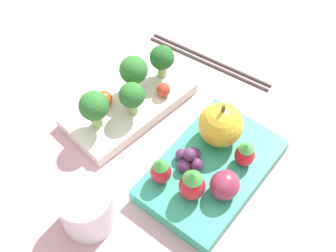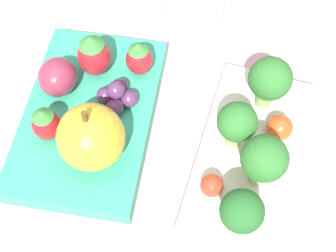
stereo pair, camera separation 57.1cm
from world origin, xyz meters
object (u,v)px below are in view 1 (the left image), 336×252
(apple, at_px, (221,125))
(drinking_cup, at_px, (84,207))
(broccoli_floret_3, at_px, (134,71))
(cherry_tomato_1, at_px, (104,99))
(bento_box_savoury, at_px, (129,105))
(broccoli_floret_2, at_px, (94,107))
(broccoli_floret_0, at_px, (162,59))
(strawberry_0, at_px, (192,185))
(grape_cluster, at_px, (189,159))
(chopsticks_pair, at_px, (209,61))
(bento_box_fruit, at_px, (211,170))
(strawberry_2, at_px, (245,154))
(broccoli_floret_1, at_px, (132,96))
(cherry_tomato_0, at_px, (163,90))
(strawberry_1, at_px, (161,171))
(plum, at_px, (225,185))

(apple, bearing_deg, drinking_cup, 158.79)
(broccoli_floret_3, distance_m, cherry_tomato_1, 0.06)
(bento_box_savoury, distance_m, broccoli_floret_2, 0.08)
(broccoli_floret_0, height_order, strawberry_0, same)
(strawberry_0, xyz_separation_m, grape_cluster, (0.03, 0.03, -0.01))
(broccoli_floret_2, height_order, chopsticks_pair, broccoli_floret_2)
(bento_box_savoury, xyz_separation_m, grape_cluster, (-0.04, -0.13, 0.03))
(drinking_cup, bearing_deg, apple, -21.21)
(bento_box_fruit, relative_size, strawberry_2, 4.83)
(apple, height_order, chopsticks_pair, apple)
(broccoli_floret_2, distance_m, cherry_tomato_1, 0.04)
(bento_box_savoury, xyz_separation_m, broccoli_floret_3, (0.02, 0.01, 0.05))
(drinking_cup, bearing_deg, broccoli_floret_2, 35.47)
(broccoli_floret_1, xyz_separation_m, cherry_tomato_0, (0.05, -0.01, -0.02))
(broccoli_floret_1, bearing_deg, bento_box_savoury, 60.47)
(bento_box_fruit, height_order, broccoli_floret_0, broccoli_floret_0)
(drinking_cup, bearing_deg, cherry_tomato_1, 33.26)
(broccoli_floret_3, bearing_deg, bento_box_savoury, -165.73)
(strawberry_0, distance_m, strawberry_2, 0.08)
(apple, xyz_separation_m, strawberry_2, (-0.01, -0.05, -0.01))
(cherry_tomato_0, bearing_deg, bento_box_fruit, -116.00)
(bento_box_savoury, height_order, drinking_cup, drinking_cup)
(bento_box_savoury, xyz_separation_m, chopsticks_pair, (0.15, -0.04, -0.01))
(cherry_tomato_0, bearing_deg, grape_cluster, -127.55)
(grape_cluster, bearing_deg, broccoli_floret_2, 99.05)
(bento_box_fruit, height_order, apple, apple)
(bento_box_savoury, distance_m, chopsticks_pair, 0.15)
(bento_box_savoury, relative_size, cherry_tomato_0, 9.79)
(strawberry_1, xyz_separation_m, plum, (0.03, -0.07, -0.00))
(cherry_tomato_1, bearing_deg, apple, -74.26)
(drinking_cup, height_order, chopsticks_pair, drinking_cup)
(cherry_tomato_0, height_order, plum, plum)
(strawberry_0, bearing_deg, drinking_cup, 136.08)
(strawberry_2, height_order, grape_cluster, strawberry_2)
(broccoli_floret_0, bearing_deg, broccoli_floret_2, 172.61)
(bento_box_savoury, distance_m, drinking_cup, 0.18)
(plum, bearing_deg, chopsticks_pair, 37.73)
(strawberry_1, bearing_deg, broccoli_floret_0, 36.67)
(bento_box_fruit, relative_size, broccoli_floret_2, 3.13)
(bento_box_fruit, bearing_deg, broccoli_floret_0, 58.89)
(broccoli_floret_2, distance_m, strawberry_1, 0.13)
(broccoli_floret_3, relative_size, chopsticks_pair, 0.29)
(strawberry_0, xyz_separation_m, chopsticks_pair, (0.22, 0.12, -0.04))
(apple, distance_m, drinking_cup, 0.20)
(cherry_tomato_1, height_order, apple, apple)
(broccoli_floret_1, bearing_deg, chopsticks_pair, -8.35)
(broccoli_floret_3, bearing_deg, drinking_cup, -158.31)
(apple, xyz_separation_m, strawberry_0, (-0.09, -0.02, -0.01))
(broccoli_floret_2, xyz_separation_m, broccoli_floret_3, (0.08, -0.00, -0.00))
(bento_box_savoury, relative_size, drinking_cup, 3.09)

